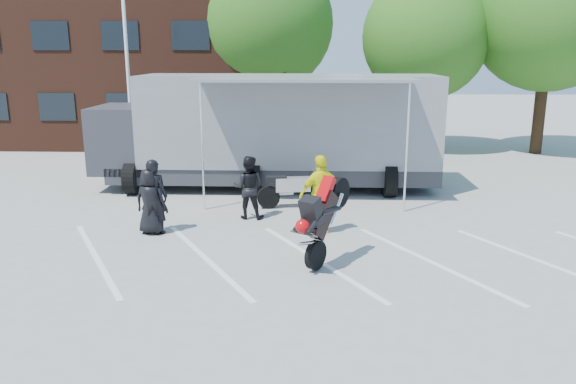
# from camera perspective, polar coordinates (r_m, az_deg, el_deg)

# --- Properties ---
(ground) EXTENTS (100.00, 100.00, 0.00)m
(ground) POSITION_cam_1_polar(r_m,az_deg,el_deg) (11.17, 2.06, -8.77)
(ground) COLOR #9C9C97
(ground) RESTS_ON ground
(parking_bay_lines) EXTENTS (18.09, 13.33, 0.01)m
(parking_bay_lines) POSITION_cam_1_polar(r_m,az_deg,el_deg) (12.10, 2.07, -6.91)
(parking_bay_lines) COLOR white
(parking_bay_lines) RESTS_ON ground
(office_building) EXTENTS (18.00, 8.00, 7.00)m
(office_building) POSITION_cam_1_polar(r_m,az_deg,el_deg) (30.02, -17.73, 11.81)
(office_building) COLOR #492417
(office_building) RESTS_ON ground
(flagpole) EXTENTS (1.61, 0.12, 8.00)m
(flagpole) POSITION_cam_1_polar(r_m,az_deg,el_deg) (21.24, -15.54, 15.50)
(flagpole) COLOR white
(flagpole) RESTS_ON ground
(tree_left) EXTENTS (6.12, 6.12, 8.64)m
(tree_left) POSITION_cam_1_polar(r_m,az_deg,el_deg) (26.40, -2.32, 16.71)
(tree_left) COLOR #382314
(tree_left) RESTS_ON ground
(tree_mid) EXTENTS (5.44, 5.44, 7.68)m
(tree_mid) POSITION_cam_1_polar(r_m,az_deg,el_deg) (25.80, 13.78, 15.02)
(tree_mid) COLOR #382314
(tree_mid) RESTS_ON ground
(tree_right) EXTENTS (6.46, 6.46, 9.12)m
(tree_right) POSITION_cam_1_polar(r_m,az_deg,el_deg) (26.79, 25.08, 16.09)
(tree_right) COLOR #382314
(tree_right) RESTS_ON ground
(transporter_truck) EXTENTS (11.42, 5.52, 3.63)m
(transporter_truck) POSITION_cam_1_polar(r_m,az_deg,el_deg) (18.49, -1.43, 0.49)
(transporter_truck) COLOR gray
(transporter_truck) RESTS_ON ground
(parked_motorcycle) EXTENTS (2.27, 1.05, 1.14)m
(parked_motorcycle) POSITION_cam_1_polar(r_m,az_deg,el_deg) (16.07, 0.67, -1.59)
(parked_motorcycle) COLOR silver
(parked_motorcycle) RESTS_ON ground
(stunt_bike_rider) EXTENTS (1.62, 1.88, 2.02)m
(stunt_bike_rider) POSITION_cam_1_polar(r_m,az_deg,el_deg) (12.10, 4.54, -6.97)
(stunt_bike_rider) COLOR black
(stunt_bike_rider) RESTS_ON ground
(spectator_leather_a) EXTENTS (0.89, 0.68, 1.63)m
(spectator_leather_a) POSITION_cam_1_polar(r_m,az_deg,el_deg) (14.00, -13.78, -0.90)
(spectator_leather_a) COLOR black
(spectator_leather_a) RESTS_ON ground
(spectator_leather_b) EXTENTS (0.69, 0.47, 1.85)m
(spectator_leather_b) POSITION_cam_1_polar(r_m,az_deg,el_deg) (13.97, -13.48, -0.46)
(spectator_leather_b) COLOR black
(spectator_leather_b) RESTS_ON ground
(spectator_leather_c) EXTENTS (0.87, 0.71, 1.69)m
(spectator_leather_c) POSITION_cam_1_polar(r_m,az_deg,el_deg) (14.89, -4.04, 0.47)
(spectator_leather_c) COLOR black
(spectator_leather_c) RESTS_ON ground
(spectator_hivis) EXTENTS (1.24, 0.89, 1.95)m
(spectator_hivis) POSITION_cam_1_polar(r_m,az_deg,el_deg) (13.59, 3.39, -0.27)
(spectator_hivis) COLOR #F6F30C
(spectator_hivis) RESTS_ON ground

